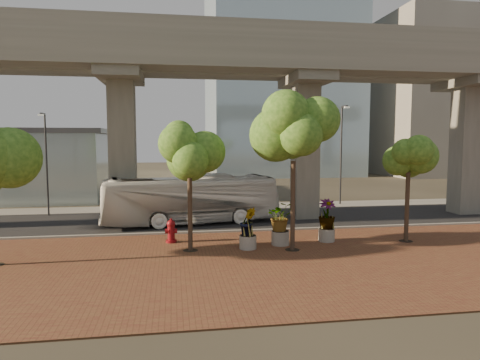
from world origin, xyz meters
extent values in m
plane|color=#312D24|center=(0.00, 0.00, 0.00)|extent=(160.00, 160.00, 0.00)
cube|color=brown|center=(0.00, -8.00, 0.03)|extent=(70.00, 13.00, 0.06)
cube|color=black|center=(0.00, 2.00, 0.02)|extent=(90.00, 8.00, 0.04)
cube|color=gray|center=(0.00, -2.00, 0.08)|extent=(70.00, 0.25, 0.16)
cube|color=gray|center=(0.00, 7.50, 0.03)|extent=(90.00, 3.00, 0.06)
cube|color=gray|center=(0.00, 0.40, 10.50)|extent=(72.00, 2.40, 1.80)
cube|color=gray|center=(0.00, 3.60, 10.50)|extent=(72.00, 2.40, 1.80)
cube|color=gray|center=(0.00, -0.70, 11.90)|extent=(72.00, 0.12, 1.00)
cube|color=gray|center=(0.00, 4.70, 11.90)|extent=(72.00, 0.12, 1.00)
cube|color=gray|center=(38.00, 36.00, 12.00)|extent=(18.00, 16.00, 24.00)
imported|color=silver|center=(-1.77, 1.01, 1.55)|extent=(11.38, 4.24, 3.10)
cylinder|color=maroon|center=(-3.00, -4.01, 0.12)|extent=(0.56, 0.56, 0.12)
cylinder|color=maroon|center=(-3.00, -4.01, 0.57)|extent=(0.37, 0.37, 0.90)
sphere|color=maroon|center=(-3.00, -4.01, 1.02)|extent=(0.43, 0.43, 0.43)
cylinder|color=maroon|center=(-3.00, -4.01, 1.22)|extent=(0.12, 0.12, 0.15)
cylinder|color=maroon|center=(-3.00, -4.01, 0.65)|extent=(0.62, 0.25, 0.25)
cylinder|color=#A59D95|center=(2.43, -5.39, 0.41)|extent=(0.90, 0.90, 0.70)
imported|color=#295717|center=(2.43, -5.39, 1.51)|extent=(2.00, 2.00, 1.50)
cylinder|color=gray|center=(5.00, -5.02, 0.39)|extent=(0.84, 0.84, 0.66)
imported|color=#295717|center=(5.00, -5.02, 1.49)|extent=(2.06, 2.06, 1.55)
cylinder|color=#9C948C|center=(0.68, -5.91, 0.38)|extent=(0.84, 0.84, 0.65)
imported|color=#295717|center=(0.68, -5.91, 1.41)|extent=(1.86, 1.86, 1.39)
cylinder|color=#4C392B|center=(-2.09, -5.82, 1.94)|extent=(0.22, 0.22, 3.75)
cylinder|color=black|center=(-2.09, -5.82, 0.07)|extent=(0.70, 0.70, 0.01)
cylinder|color=#4C392B|center=(2.75, -6.47, 2.19)|extent=(0.22, 0.22, 4.27)
cylinder|color=black|center=(2.75, -6.47, 0.07)|extent=(0.70, 0.70, 0.01)
cylinder|color=#4C392B|center=(9.10, -5.65, 1.86)|extent=(0.22, 0.22, 3.61)
cylinder|color=black|center=(9.10, -5.65, 0.07)|extent=(0.70, 0.70, 0.01)
cylinder|color=#2D2E33|center=(-11.56, 5.50, 3.57)|extent=(0.12, 0.12, 7.05)
cube|color=#2D2E33|center=(-11.56, 5.06, 7.09)|extent=(0.13, 0.88, 0.13)
cube|color=silver|center=(-11.56, 4.62, 7.00)|extent=(0.35, 0.18, 0.11)
cylinder|color=#29292D|center=(10.79, 7.45, 4.03)|extent=(0.14, 0.14, 7.97)
cube|color=#29292D|center=(10.79, 6.95, 8.01)|extent=(0.15, 1.00, 0.15)
cube|color=silver|center=(10.79, 6.46, 7.91)|extent=(0.40, 0.20, 0.12)
camera|label=1|loc=(-2.85, -25.95, 5.28)|focal=32.00mm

